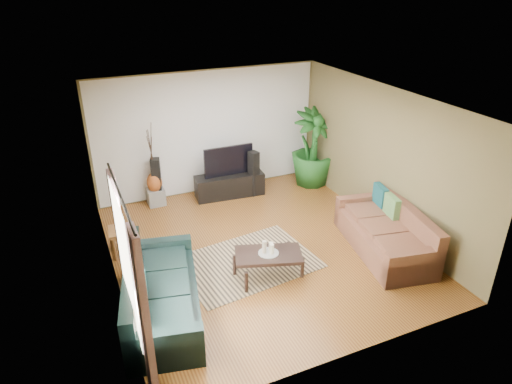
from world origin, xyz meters
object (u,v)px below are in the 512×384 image
speaker_left (157,182)px  pedestal (156,197)px  sofa_right (385,229)px  television (229,161)px  vase (155,182)px  tv_stand (230,185)px  side_table (123,241)px  potted_plant (313,148)px  speaker_right (254,174)px  sofa_left (162,289)px  coffee_table (268,265)px

speaker_left → pedestal: speaker_left is taller
sofa_right → television: size_ratio=1.97×
television → vase: size_ratio=2.46×
tv_stand → side_table: (-2.52, -1.38, -0.01)m
potted_plant → speaker_right: bearing=-179.3°
side_table → vase: bearing=60.1°
speaker_left → pedestal: (-0.05, 0.00, -0.34)m
sofa_right → vase: sofa_right is taller
speaker_left → speaker_right: 2.08m
sofa_left → potted_plant: 5.26m
potted_plant → sofa_right: bearing=-95.1°
potted_plant → pedestal: size_ratio=5.05×
potted_plant → pedestal: bearing=173.7°
sofa_left → television: size_ratio=2.08×
sofa_left → coffee_table: (1.77, 0.20, -0.21)m
coffee_table → tv_stand: bearing=99.8°
sofa_right → tv_stand: bearing=-140.4°
speaker_left → pedestal: size_ratio=2.96×
coffee_table → side_table: side_table is taller
speaker_left → side_table: size_ratio=2.18×
tv_stand → pedestal: size_ratio=4.29×
television → vase: television is taller
sofa_left → speaker_left: speaker_left is taller
pedestal → vase: (0.00, 0.00, 0.33)m
speaker_right → sofa_left: bearing=-147.9°
speaker_right → speaker_left: bearing=152.7°
television → side_table: bearing=-151.0°
sofa_left → potted_plant: size_ratio=1.30×
speaker_right → side_table: 3.27m
television → side_table: 2.94m
sofa_left → coffee_table: sofa_left is taller
coffee_table → speaker_left: size_ratio=1.03×
television → speaker_left: size_ratio=1.06×
speaker_right → vase: size_ratio=2.27×
pedestal → side_table: size_ratio=0.74×
sofa_left → speaker_right: (2.75, 3.07, 0.08)m
pedestal → side_table: side_table is taller
sofa_left → sofa_right: same height
sofa_right → speaker_right: bearing=-147.0°
speaker_right → vase: (-2.09, 0.41, 0.00)m
sofa_right → speaker_right: 3.23m
sofa_left → tv_stand: size_ratio=1.53×
speaker_left → side_table: (-0.98, -1.62, -0.28)m
sofa_left → pedestal: sofa_left is taller
speaker_right → potted_plant: (1.47, 0.02, 0.37)m
sofa_right → television: (-1.71, 3.17, 0.40)m
vase → tv_stand: bearing=-8.8°
coffee_table → television: (0.48, 3.05, 0.61)m
sofa_right → television: 3.63m
tv_stand → speaker_right: (0.51, -0.16, 0.26)m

